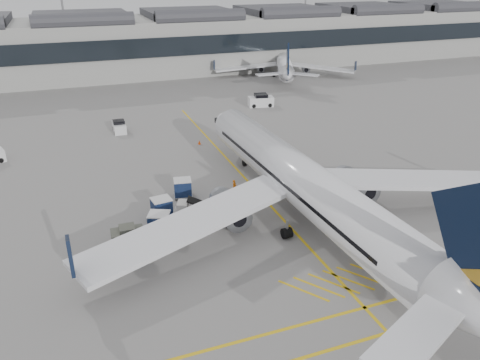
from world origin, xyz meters
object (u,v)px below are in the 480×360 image
object	(u,v)px
ramp_agent_a	(234,187)
ramp_agent_b	(217,204)
airliner_main	(306,185)
belt_loader	(194,212)
baggage_cart_a	(159,223)
pushback_tug	(128,235)

from	to	relation	value
ramp_agent_a	ramp_agent_b	size ratio (longest dim) A/B	0.96
airliner_main	belt_loader	size ratio (longest dim) A/B	9.02
airliner_main	baggage_cart_a	world-z (taller)	airliner_main
baggage_cart_a	ramp_agent_b	xyz separation A→B (m)	(5.65, 1.94, -0.23)
belt_loader	ramp_agent_a	xyz separation A→B (m)	(4.96, 3.20, 0.21)
airliner_main	pushback_tug	size ratio (longest dim) A/B	16.70
pushback_tug	ramp_agent_a	bearing A→B (deg)	26.66
belt_loader	baggage_cart_a	bearing A→B (deg)	-131.58
airliner_main	pushback_tug	xyz separation A→B (m)	(-15.20, 1.78, -2.80)
airliner_main	baggage_cart_a	distance (m)	12.89
ramp_agent_b	ramp_agent_a	bearing A→B (deg)	-177.56
airliner_main	belt_loader	distance (m)	10.21
airliner_main	pushback_tug	distance (m)	15.56
ramp_agent_a	baggage_cart_a	bearing A→B (deg)	173.46
baggage_cart_a	ramp_agent_b	distance (m)	5.97
ramp_agent_a	pushback_tug	xyz separation A→B (m)	(-11.15, -5.27, -0.13)
ramp_agent_a	ramp_agent_b	world-z (taller)	ramp_agent_b
ramp_agent_b	pushback_tug	world-z (taller)	ramp_agent_b
baggage_cart_a	ramp_agent_b	bearing A→B (deg)	42.57
airliner_main	ramp_agent_b	bearing A→B (deg)	146.84
belt_loader	pushback_tug	world-z (taller)	belt_loader
airliner_main	ramp_agent_a	size ratio (longest dim) A/B	28.28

